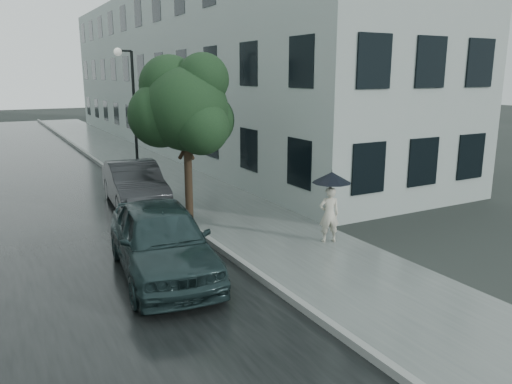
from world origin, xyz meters
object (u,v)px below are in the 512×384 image
street_tree (185,107)px  car_far (135,185)px  lamp_post (131,105)px  car_near (162,240)px  pedestrian (329,214)px

street_tree → car_far: size_ratio=1.11×
lamp_post → car_near: bearing=-104.2°
lamp_post → car_near: size_ratio=1.15×
pedestrian → car_far: bearing=-41.5°
car_far → pedestrian: bearing=-55.5°
street_tree → car_far: bearing=117.1°
street_tree → car_near: (-2.13, -3.94, -2.52)m
pedestrian → lamp_post: size_ratio=0.28×
street_tree → car_near: size_ratio=1.06×
car_near → pedestrian: bearing=6.8°
lamp_post → street_tree: bearing=-94.0°
street_tree → car_near: street_tree is taller
pedestrian → car_near: (-4.46, -0.01, 0.05)m
lamp_post → car_far: lamp_post is taller
pedestrian → street_tree: street_tree is taller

